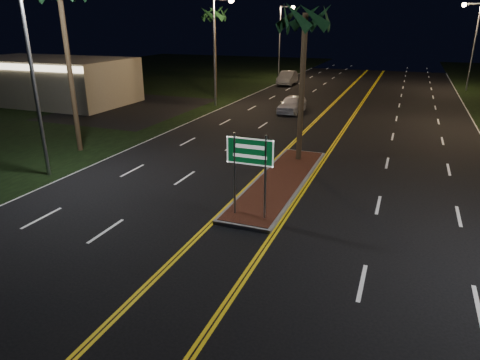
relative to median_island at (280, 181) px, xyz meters
The scene contains 13 objects.
ground 7.00m from the median_island, 90.00° to the right, with size 120.00×120.00×0.00m, color black.
grass_left 34.99m from the median_island, 149.04° to the left, with size 40.00×110.00×0.01m, color black.
median_island is the anchor object (origin of this frame).
highway_sign 4.80m from the median_island, 90.00° to the right, with size 1.80×0.08×3.20m.
commercial_building 29.13m from the median_island, 153.45° to the left, with size 15.00×8.12×4.00m.
streetlight_left_near 12.36m from the median_island, 164.22° to the right, with size 1.91×0.44×9.00m.
streetlight_left_mid 20.80m from the median_island, 121.98° to the left, with size 1.91×0.44×9.00m.
streetlight_left_far 38.89m from the median_island, 106.00° to the left, with size 1.91×0.44×9.00m.
streetlight_right_far 37.00m from the median_island, 73.13° to the left, with size 1.91×0.44×9.00m.
palm_median 8.00m from the median_island, 90.00° to the left, with size 2.40×2.40×8.30m.
palm_left_far 25.76m from the median_island, 121.36° to the left, with size 2.40×2.40×8.80m.
car_near 16.87m from the median_island, 102.96° to the left, with size 2.12×4.95×1.65m, color silver.
car_far 33.78m from the median_island, 104.78° to the left, with size 2.36×5.51×1.84m, color #ABAFB4.
Camera 1 is at (5.03, -11.14, 7.10)m, focal length 32.00 mm.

